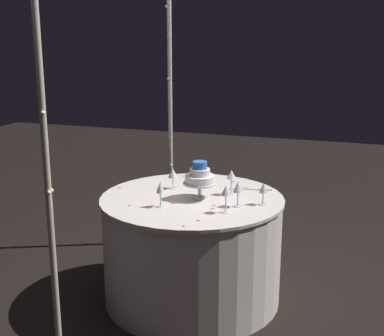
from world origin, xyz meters
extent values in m
plane|color=black|center=(0.00, 0.00, 0.00)|extent=(12.00, 12.00, 0.00)
cylinder|color=#B7B29E|center=(-0.89, 0.50, 1.11)|extent=(0.04, 0.04, 2.22)
cylinder|color=#B7B29E|center=(0.89, 0.50, 1.11)|extent=(0.04, 0.04, 2.22)
sphere|color=#F9EAB2|center=(-0.87, 0.51, 0.27)|extent=(0.02, 0.02, 0.02)
sphere|color=#F9EAB2|center=(0.90, 0.50, 1.24)|extent=(0.02, 0.02, 0.02)
sphere|color=#F9EAB2|center=(-0.89, 0.52, 1.19)|extent=(0.02, 0.02, 0.02)
sphere|color=#F9EAB2|center=(0.88, 0.51, 1.44)|extent=(0.02, 0.02, 0.02)
sphere|color=#F9EAB2|center=(-0.91, 0.48, 1.40)|extent=(0.02, 0.02, 0.02)
sphere|color=#F9EAB2|center=(0.90, 0.51, 1.60)|extent=(0.02, 0.02, 0.02)
sphere|color=#F9EAB2|center=(-0.89, 0.50, 0.59)|extent=(0.02, 0.02, 0.02)
sphere|color=#F9EAB2|center=(0.87, 0.49, 0.70)|extent=(0.02, 0.02, 0.02)
sphere|color=#F9EAB2|center=(0.91, 0.51, 0.86)|extent=(0.02, 0.02, 0.02)
sphere|color=#F9EAB2|center=(-0.88, 0.48, 0.98)|extent=(0.02, 0.02, 0.02)
sphere|color=#F9EAB2|center=(0.88, 0.51, 2.00)|extent=(0.02, 0.02, 0.02)
sphere|color=#F9EAB2|center=(-0.91, 0.48, 0.98)|extent=(0.02, 0.02, 0.02)
sphere|color=#F9EAB2|center=(0.90, 0.50, 1.53)|extent=(0.02, 0.02, 0.02)
cylinder|color=silver|center=(0.00, 0.00, 0.36)|extent=(1.20, 1.20, 0.71)
cylinder|color=silver|center=(0.00, 0.00, 0.72)|extent=(1.23, 1.23, 0.02)
cylinder|color=silver|center=(-0.01, -0.06, 0.74)|extent=(0.11, 0.11, 0.01)
cylinder|color=silver|center=(-0.01, -0.06, 0.78)|extent=(0.02, 0.02, 0.09)
cylinder|color=silver|center=(-0.01, -0.06, 0.83)|extent=(0.22, 0.22, 0.01)
cylinder|color=white|center=(-0.01, -0.06, 0.86)|extent=(0.20, 0.20, 0.05)
cylinder|color=white|center=(-0.01, -0.06, 0.91)|extent=(0.13, 0.13, 0.05)
cylinder|color=#2D6BB7|center=(-0.01, -0.06, 0.96)|extent=(0.09, 0.09, 0.05)
cylinder|color=silver|center=(0.15, 0.19, 0.73)|extent=(0.06, 0.06, 0.00)
cylinder|color=silver|center=(0.15, 0.19, 0.77)|extent=(0.01, 0.01, 0.08)
cone|color=silver|center=(0.15, 0.19, 0.84)|extent=(0.07, 0.07, 0.07)
cylinder|color=silver|center=(-0.09, -0.34, 0.73)|extent=(0.06, 0.06, 0.00)
cylinder|color=silver|center=(-0.09, -0.34, 0.78)|extent=(0.01, 0.01, 0.09)
cone|color=silver|center=(-0.09, -0.34, 0.86)|extent=(0.07, 0.07, 0.07)
cylinder|color=silver|center=(-0.25, 0.12, 0.73)|extent=(0.06, 0.06, 0.00)
cylinder|color=silver|center=(-0.25, 0.12, 0.78)|extent=(0.01, 0.01, 0.09)
cone|color=silver|center=(-0.25, 0.12, 0.86)|extent=(0.05, 0.05, 0.07)
cylinder|color=silver|center=(0.00, -0.48, 0.73)|extent=(0.06, 0.06, 0.00)
cylinder|color=silver|center=(0.00, -0.48, 0.77)|extent=(0.01, 0.01, 0.08)
cone|color=silver|center=(0.00, -0.48, 0.84)|extent=(0.05, 0.05, 0.06)
cylinder|color=silver|center=(0.14, -0.23, 0.73)|extent=(0.06, 0.06, 0.00)
cylinder|color=silver|center=(0.14, -0.23, 0.79)|extent=(0.01, 0.01, 0.11)
cone|color=silver|center=(0.14, -0.23, 0.87)|extent=(0.06, 0.06, 0.06)
cylinder|color=silver|center=(-0.23, -0.29, 0.73)|extent=(0.06, 0.06, 0.00)
cylinder|color=silver|center=(-0.23, -0.29, 0.79)|extent=(0.01, 0.01, 0.11)
cone|color=silver|center=(-0.23, -0.29, 0.87)|extent=(0.06, 0.06, 0.06)
cube|color=silver|center=(0.29, -0.30, 0.73)|extent=(0.07, 0.22, 0.01)
cube|color=white|center=(0.31, -0.43, 0.74)|extent=(0.04, 0.09, 0.01)
ellipsoid|color=#EA6B84|center=(0.04, 0.56, 0.73)|extent=(0.04, 0.04, 0.00)
ellipsoid|color=#EA6B84|center=(0.47, 0.23, 0.73)|extent=(0.03, 0.03, 0.00)
ellipsoid|color=#EA6B84|center=(-0.30, 0.32, 0.73)|extent=(0.04, 0.03, 0.00)
ellipsoid|color=#EA6B84|center=(-0.16, 0.07, 0.73)|extent=(0.04, 0.04, 0.00)
ellipsoid|color=#EA6B84|center=(-0.13, -0.29, 0.73)|extent=(0.03, 0.02, 0.00)
ellipsoid|color=#EA6B84|center=(-0.19, -0.20, 0.73)|extent=(0.04, 0.04, 0.00)
ellipsoid|color=#EA6B84|center=(-0.42, -0.18, 0.73)|extent=(0.03, 0.03, 0.00)
ellipsoid|color=#EA6B84|center=(-0.12, -0.19, 0.73)|extent=(0.04, 0.04, 0.00)
ellipsoid|color=#EA6B84|center=(-0.53, -0.13, 0.73)|extent=(0.03, 0.03, 0.00)
ellipsoid|color=#EA6B84|center=(0.45, -0.16, 0.73)|extent=(0.03, 0.04, 0.00)
ellipsoid|color=#EA6B84|center=(-0.25, 0.17, 0.73)|extent=(0.04, 0.03, 0.00)
ellipsoid|color=#EA6B84|center=(0.32, -0.29, 0.73)|extent=(0.03, 0.04, 0.00)
camera|label=1|loc=(-3.09, -1.06, 1.76)|focal=48.04mm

